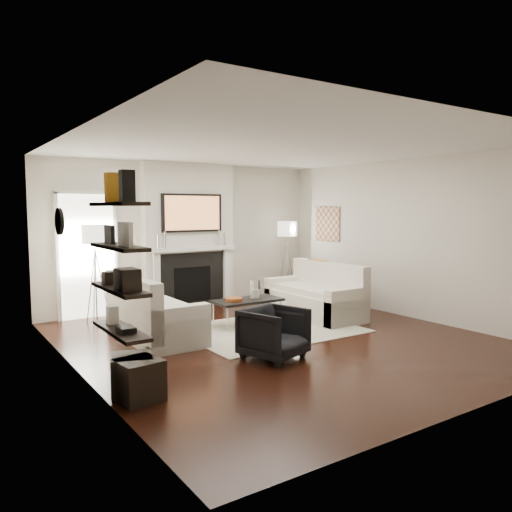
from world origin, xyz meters
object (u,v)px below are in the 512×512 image
coffee_table (247,300)px  ottoman_near (132,375)px  lamp_left_shade (94,234)px  loveseat_right_base (314,305)px  armchair (274,331)px  lamp_right_shade (287,229)px  loveseat_left_base (155,324)px

coffee_table → ottoman_near: 3.19m
coffee_table → lamp_left_shade: (-1.96, 1.50, 1.05)m
loveseat_right_base → armchair: (-1.99, -1.57, 0.14)m
loveseat_right_base → armchair: bearing=-141.7°
lamp_right_shade → armchair: bearing=-129.5°
coffee_table → ottoman_near: (-2.58, -1.87, -0.20)m
loveseat_left_base → armchair: bearing=-64.0°
lamp_left_shade → armchair: bearing=-68.3°
armchair → ottoman_near: armchair is taller
loveseat_right_base → lamp_right_shade: lamp_right_shade is taller
lamp_left_shade → lamp_right_shade: bearing=0.1°
ottoman_near → loveseat_left_base: bearing=61.6°
loveseat_left_base → ottoman_near: size_ratio=4.50×
loveseat_left_base → ottoman_near: 2.18m
loveseat_right_base → ottoman_near: loveseat_right_base is taller
loveseat_right_base → lamp_left_shade: 3.84m
coffee_table → lamp_right_shade: (1.94, 1.51, 1.05)m
armchair → lamp_left_shade: size_ratio=1.75×
lamp_left_shade → ottoman_near: bearing=-100.4°
coffee_table → lamp_right_shade: size_ratio=2.75×
lamp_left_shade → ottoman_near: size_ratio=1.00×
lamp_left_shade → loveseat_left_base: bearing=-73.8°
lamp_right_shade → loveseat_right_base: bearing=-111.7°
armchair → lamp_right_shade: lamp_right_shade is taller
loveseat_right_base → lamp_left_shade: size_ratio=4.50×
ottoman_near → lamp_left_shade: bearing=79.6°
loveseat_left_base → lamp_right_shade: (3.48, 1.45, 1.24)m
loveseat_left_base → lamp_left_shade: lamp_left_shade is taller
armchair → ottoman_near: (-1.89, -0.18, -0.15)m
loveseat_left_base → armchair: armchair is taller
loveseat_right_base → armchair: size_ratio=2.57×
loveseat_left_base → armchair: size_ratio=2.57×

